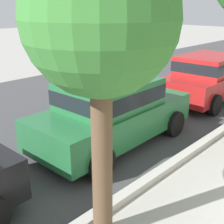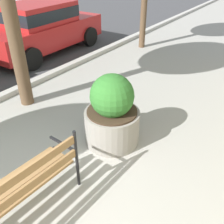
% 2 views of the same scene
% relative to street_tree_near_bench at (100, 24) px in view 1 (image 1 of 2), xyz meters
% --- Properties ---
extents(street_surface, '(60.00, 9.00, 0.01)m').
position_rel_street_tree_near_bench_xyz_m(street_surface, '(2.15, 4.91, -2.94)').
color(street_surface, '#424244').
rests_on(street_surface, ground).
extents(curb_stone, '(60.00, 0.20, 0.12)m').
position_rel_street_tree_near_bench_xyz_m(curb_stone, '(2.15, 0.31, -2.88)').
color(curb_stone, '#B2AFA8').
rests_on(curb_stone, ground).
extents(street_tree_near_bench, '(1.82, 1.82, 3.90)m').
position_rel_street_tree_near_bench_xyz_m(street_tree_near_bench, '(0.00, 0.00, 0.00)').
color(street_tree_near_bench, brown).
rests_on(street_tree_near_bench, ground).
extents(parked_car_green, '(4.14, 2.00, 1.56)m').
position_rel_street_tree_near_bench_xyz_m(parked_car_green, '(2.27, 1.95, -2.10)').
color(parked_car_green, '#236638').
rests_on(parked_car_green, ground).
extents(parked_car_red, '(4.14, 2.00, 1.56)m').
position_rel_street_tree_near_bench_xyz_m(parked_car_red, '(7.04, 1.95, -2.10)').
color(parked_car_red, '#B21E1E').
rests_on(parked_car_red, ground).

